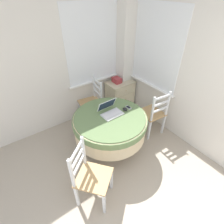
{
  "coord_description": "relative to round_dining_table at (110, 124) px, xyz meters",
  "views": [
    {
      "loc": [
        -0.57,
        -0.03,
        2.42
      ],
      "look_at": [
        0.81,
        1.9,
        0.66
      ],
      "focal_mm": 28.0,
      "sensor_mm": 36.0,
      "label": 1
    }
  ],
  "objects": [
    {
      "name": "computer_mouse",
      "position": [
        0.3,
        -0.01,
        0.19
      ],
      "size": [
        0.06,
        0.09,
        0.05
      ],
      "color": "black",
      "rests_on": "round_dining_table"
    },
    {
      "name": "storage_box",
      "position": [
        0.85,
        0.96,
        0.17
      ],
      "size": [
        0.14,
        0.2,
        0.11
      ],
      "color": "#9E3338",
      "rests_on": "corner_cabinet"
    },
    {
      "name": "dining_chair_near_right_window",
      "position": [
        0.91,
        -0.12,
        -0.11
      ],
      "size": [
        0.44,
        0.45,
        0.94
      ],
      "color": "tan",
      "rests_on": "ground_plane"
    },
    {
      "name": "corner_cabinet",
      "position": [
        0.93,
        0.93,
        -0.22
      ],
      "size": [
        0.59,
        0.43,
        0.67
      ],
      "color": "beige",
      "rests_on": "ground_plane"
    },
    {
      "name": "round_dining_table",
      "position": [
        0.0,
        0.0,
        0.0
      ],
      "size": [
        1.19,
        1.19,
        0.72
      ],
      "color": "#4C3D2D",
      "rests_on": "ground_plane"
    },
    {
      "name": "laptop",
      "position": [
        0.06,
        0.07,
        0.21
      ],
      "size": [
        0.34,
        0.31,
        0.21
      ],
      "color": "silver",
      "rests_on": "round_dining_table"
    },
    {
      "name": "cell_phone",
      "position": [
        0.4,
        0.02,
        0.17
      ],
      "size": [
        0.06,
        0.11,
        0.01
      ],
      "color": "#B2B7BC",
      "rests_on": "round_dining_table"
    },
    {
      "name": "corner_room_shell",
      "position": [
        0.43,
        0.08,
        0.72
      ],
      "size": [
        4.18,
        4.78,
        2.55
      ],
      "color": "silver",
      "rests_on": "ground_plane"
    },
    {
      "name": "dining_chair_camera_near",
      "position": [
        -0.71,
        -0.58,
        -0.11
      ],
      "size": [
        0.58,
        0.58,
        0.94
      ],
      "color": "tan",
      "rests_on": "ground_plane"
    },
    {
      "name": "dining_chair_near_back_window",
      "position": [
        0.18,
        0.9,
        -0.11
      ],
      "size": [
        0.47,
        0.46,
        0.94
      ],
      "color": "tan",
      "rests_on": "ground_plane"
    }
  ]
}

